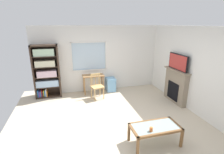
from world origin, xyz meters
TOP-DOWN VIEW (x-y plane):
  - ground at (0.00, 0.00)m, footprint 5.85×6.11m
  - wall_back_with_window at (0.03, 2.56)m, footprint 4.85×0.15m
  - wall_right at (2.48, 0.00)m, footprint 0.12×5.31m
  - bookshelf at (-1.92, 2.31)m, footprint 0.90×0.38m
  - desk_under_window at (-0.26, 2.21)m, footprint 0.81×0.41m
  - wooden_chair at (-0.21, 1.69)m, footprint 0.50×0.48m
  - plastic_drawer_unit at (0.45, 2.26)m, footprint 0.35×0.40m
  - fireplace at (2.33, 0.69)m, footprint 0.26×1.14m
  - tv at (2.31, 0.69)m, footprint 0.06×0.92m
  - coffee_table at (0.57, -1.12)m, footprint 1.08×0.56m
  - sippy_cup at (0.40, -1.26)m, footprint 0.07×0.07m

SIDE VIEW (x-z plane):
  - ground at x=0.00m, z-range -0.02..0.00m
  - plastic_drawer_unit at x=0.45m, z-range 0.00..0.53m
  - coffee_table at x=0.57m, z-range 0.16..0.61m
  - wooden_chair at x=-0.21m, z-range 0.01..0.91m
  - sippy_cup at x=0.40m, z-range 0.45..0.54m
  - fireplace at x=2.33m, z-range 0.00..1.15m
  - desk_under_window at x=-0.26m, z-range 0.22..0.94m
  - bookshelf at x=-1.92m, z-range 0.02..1.93m
  - wall_back_with_window at x=0.03m, z-range -0.01..2.53m
  - wall_right at x=2.48m, z-range 0.00..2.54m
  - tv at x=2.31m, z-range 1.15..1.67m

